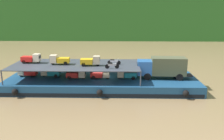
# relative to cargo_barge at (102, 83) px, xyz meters

# --- Properties ---
(ground_plane) EXTENTS (400.00, 400.00, 0.00)m
(ground_plane) POSITION_rel_cargo_barge_xyz_m (0.00, 0.03, -0.75)
(ground_plane) COLOR olive
(cargo_barge) EXTENTS (27.49, 9.20, 1.50)m
(cargo_barge) POSITION_rel_cargo_barge_xyz_m (0.00, 0.00, 0.00)
(cargo_barge) COLOR navy
(cargo_barge) RESTS_ON ground
(covered_lorry) EXTENTS (7.92, 2.54, 3.10)m
(covered_lorry) POSITION_rel_cargo_barge_xyz_m (8.76, 0.04, 2.44)
(covered_lorry) COLOR #285BA3
(covered_lorry) RESTS_ON cargo_barge
(cargo_rack) EXTENTS (18.29, 7.76, 2.00)m
(cargo_rack) POSITION_rel_cargo_barge_xyz_m (-3.80, 0.03, 2.69)
(cargo_rack) COLOR #383D47
(cargo_rack) RESTS_ON cargo_barge
(mini_truck_lower_stern) EXTENTS (2.74, 1.20, 1.38)m
(mini_truck_lower_stern) POSITION_rel_cargo_barge_xyz_m (-11.14, 0.56, 1.44)
(mini_truck_lower_stern) COLOR red
(mini_truck_lower_stern) RESTS_ON cargo_barge
(mini_truck_lower_aft) EXTENTS (2.77, 1.26, 1.38)m
(mini_truck_lower_aft) POSITION_rel_cargo_barge_xyz_m (-7.66, 0.47, 1.44)
(mini_truck_lower_aft) COLOR teal
(mini_truck_lower_aft) RESTS_ON cargo_barge
(mini_truck_lower_mid) EXTENTS (2.79, 1.29, 1.38)m
(mini_truck_lower_mid) POSITION_rel_cargo_barge_xyz_m (-3.61, -0.52, 1.44)
(mini_truck_lower_mid) COLOR red
(mini_truck_lower_mid) RESTS_ON cargo_barge
(mini_truck_lower_fore) EXTENTS (2.78, 1.27, 1.38)m
(mini_truck_lower_fore) POSITION_rel_cargo_barge_xyz_m (-0.15, -0.40, 1.44)
(mini_truck_lower_fore) COLOR red
(mini_truck_lower_fore) RESTS_ON cargo_barge
(mini_truck_lower_bow) EXTENTS (2.76, 1.24, 1.38)m
(mini_truck_lower_bow) POSITION_rel_cargo_barge_xyz_m (3.54, -0.33, 1.44)
(mini_truck_lower_bow) COLOR teal
(mini_truck_lower_bow) RESTS_ON cargo_barge
(mini_truck_upper_stern) EXTENTS (2.79, 1.29, 1.38)m
(mini_truck_upper_stern) POSITION_rel_cargo_barge_xyz_m (-10.44, 0.78, 3.44)
(mini_truck_upper_stern) COLOR red
(mini_truck_upper_stern) RESTS_ON cargo_rack
(mini_truck_upper_mid) EXTENTS (2.77, 1.25, 1.38)m
(mini_truck_upper_mid) POSITION_rel_cargo_barge_xyz_m (-6.07, -0.08, 3.44)
(mini_truck_upper_mid) COLOR gold
(mini_truck_upper_mid) RESTS_ON cargo_rack
(mini_truck_upper_fore) EXTENTS (2.78, 1.27, 1.38)m
(mini_truck_upper_fore) POSITION_rel_cargo_barge_xyz_m (-1.51, -0.73, 3.44)
(mini_truck_upper_fore) COLOR gold
(mini_truck_upper_fore) RESTS_ON cargo_rack
(motorcycle_upper_port) EXTENTS (1.90, 0.55, 0.87)m
(motorcycle_upper_port) POSITION_rel_cargo_barge_xyz_m (1.52, -2.30, 3.18)
(motorcycle_upper_port) COLOR black
(motorcycle_upper_port) RESTS_ON cargo_rack
(motorcycle_upper_centre) EXTENTS (1.90, 0.55, 0.87)m
(motorcycle_upper_centre) POSITION_rel_cargo_barge_xyz_m (1.75, 0.03, 3.18)
(motorcycle_upper_centre) COLOR black
(motorcycle_upper_centre) RESTS_ON cargo_rack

